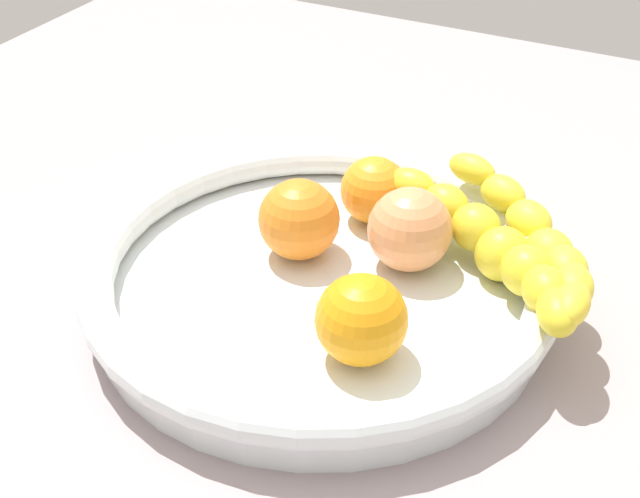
# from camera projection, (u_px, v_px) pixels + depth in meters

# --- Properties ---
(kitchen_counter) EXTENTS (1.20, 1.20, 0.03)m
(kitchen_counter) POSITION_uv_depth(u_px,v_px,m) (320.00, 318.00, 0.70)
(kitchen_counter) COLOR #A39295
(kitchen_counter) RESTS_ON ground
(fruit_bowl) EXTENTS (0.36, 0.36, 0.05)m
(fruit_bowl) POSITION_uv_depth(u_px,v_px,m) (320.00, 277.00, 0.68)
(fruit_bowl) COLOR silver
(fruit_bowl) RESTS_ON kitchen_counter
(banana_draped_left) EXTENTS (0.19, 0.15, 0.05)m
(banana_draped_left) POSITION_uv_depth(u_px,v_px,m) (494.00, 247.00, 0.67)
(banana_draped_left) COLOR yellow
(banana_draped_left) RESTS_ON fruit_bowl
(banana_draped_right) EXTENTS (0.16, 0.18, 0.06)m
(banana_draped_right) POSITION_uv_depth(u_px,v_px,m) (538.00, 242.00, 0.67)
(banana_draped_right) COLOR yellow
(banana_draped_right) RESTS_ON fruit_bowl
(orange_front) EXTENTS (0.06, 0.06, 0.06)m
(orange_front) POSITION_uv_depth(u_px,v_px,m) (375.00, 190.00, 0.74)
(orange_front) COLOR orange
(orange_front) RESTS_ON fruit_bowl
(orange_mid_left) EXTENTS (0.06, 0.06, 0.06)m
(orange_mid_left) POSITION_uv_depth(u_px,v_px,m) (299.00, 219.00, 0.69)
(orange_mid_left) COLOR orange
(orange_mid_left) RESTS_ON fruit_bowl
(orange_mid_right) EXTENTS (0.06, 0.06, 0.06)m
(orange_mid_right) POSITION_uv_depth(u_px,v_px,m) (361.00, 320.00, 0.59)
(orange_mid_right) COLOR orange
(orange_mid_right) RESTS_ON fruit_bowl
(peach_blush) EXTENTS (0.07, 0.07, 0.07)m
(peach_blush) POSITION_uv_depth(u_px,v_px,m) (410.00, 229.00, 0.68)
(peach_blush) COLOR #E8945E
(peach_blush) RESTS_ON fruit_bowl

